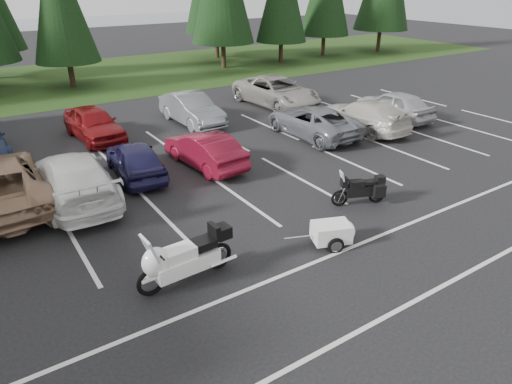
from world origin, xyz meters
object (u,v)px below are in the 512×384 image
object	(u,v)px
car_far_2	(94,123)
car_far_4	(276,91)
car_near_4	(135,159)
touring_motorcycle	(185,254)
car_near_6	(312,121)
adventure_motorcycle	(359,187)
car_far_3	(192,109)
car_near_3	(74,178)
cargo_trailer	(331,234)
car_near_8	(394,105)
car_near_5	(205,150)
car_near_7	(363,115)

from	to	relation	value
car_far_2	car_far_4	world-z (taller)	car_far_4
car_far_2	car_near_4	bearing A→B (deg)	-93.68
car_far_4	touring_motorcycle	xyz separation A→B (m)	(-11.64, -12.45, -0.01)
car_near_6	car_near_4	bearing A→B (deg)	0.22
car_far_2	car_far_4	distance (m)	10.46
adventure_motorcycle	car_near_6	bearing A→B (deg)	84.94
car_far_3	touring_motorcycle	xyz separation A→B (m)	(-5.99, -11.90, 0.04)
adventure_motorcycle	car_far_4	bearing A→B (deg)	88.93
car_far_4	touring_motorcycle	distance (m)	17.05
car_near_3	cargo_trailer	xyz separation A→B (m)	(5.20, -6.85, -0.45)
car_near_3	adventure_motorcycle	bearing A→B (deg)	146.69
car_far_2	car_far_3	world-z (taller)	car_far_3
car_far_2	cargo_trailer	size ratio (longest dim) A/B	2.92
car_near_8	adventure_motorcycle	distance (m)	10.60
touring_motorcycle	adventure_motorcycle	distance (m)	6.55
car_near_5	car_near_4	bearing A→B (deg)	-16.15
car_near_5	touring_motorcycle	xyz separation A→B (m)	(-3.87, -6.44, 0.11)
car_near_7	car_far_4	world-z (taller)	car_far_4
car_near_4	car_near_8	size ratio (longest dim) A/B	0.91
car_far_3	car_far_4	distance (m)	5.67
car_near_6	adventure_motorcycle	xyz separation A→B (m)	(-3.31, -6.35, -0.08)
adventure_motorcycle	car_near_4	bearing A→B (deg)	152.54
touring_motorcycle	car_near_7	bearing A→B (deg)	24.46
car_near_3	cargo_trailer	world-z (taller)	car_near_3
car_near_5	adventure_motorcycle	xyz separation A→B (m)	(2.64, -5.74, -0.05)
car_near_7	adventure_motorcycle	bearing A→B (deg)	42.36
car_near_3	car_far_3	distance (m)	9.15
car_near_3	car_near_7	world-z (taller)	car_near_3
touring_motorcycle	car_near_6	bearing A→B (deg)	32.87
car_near_3	car_near_6	bearing A→B (deg)	-173.10
touring_motorcycle	adventure_motorcycle	world-z (taller)	touring_motorcycle
car_near_7	cargo_trailer	bearing A→B (deg)	38.80
car_near_5	touring_motorcycle	distance (m)	7.51
car_near_5	adventure_motorcycle	world-z (taller)	car_near_5
car_near_8	car_far_3	size ratio (longest dim) A/B	0.96
car_near_5	car_far_3	xyz separation A→B (m)	(2.12, 5.46, 0.07)
car_far_2	cargo_trailer	distance (m)	13.18
cargo_trailer	adventure_motorcycle	xyz separation A→B (m)	(2.44, 1.40, 0.28)
car_near_4	car_far_4	xyz separation A→B (m)	(10.39, 5.50, 0.12)
car_near_7	car_far_2	size ratio (longest dim) A/B	1.14
car_near_6	touring_motorcycle	xyz separation A→B (m)	(-9.82, -7.05, 0.09)
car_near_3	car_near_6	world-z (taller)	car_near_3
car_near_7	cargo_trailer	xyz separation A→B (m)	(-8.40, -7.12, -0.37)
car_near_3	adventure_motorcycle	size ratio (longest dim) A/B	2.67
car_near_3	car_far_3	xyz separation A→B (m)	(7.12, 5.76, -0.05)
car_far_2	adventure_motorcycle	distance (m)	12.64
car_near_3	car_far_4	bearing A→B (deg)	-151.49
car_near_7	car_far_2	bearing A→B (deg)	-28.41
car_far_2	touring_motorcycle	distance (m)	12.21
car_near_8	adventure_motorcycle	size ratio (longest dim) A/B	2.13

